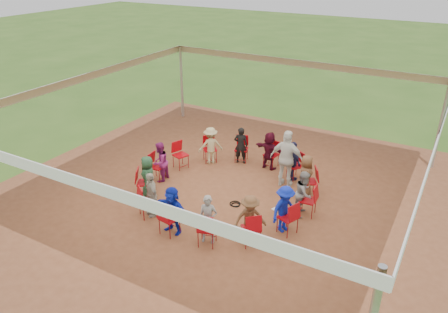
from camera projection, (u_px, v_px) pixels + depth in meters
The scene contains 33 objects.
ground at pixel (227, 196), 12.83m from camera, with size 80.00×80.00×0.00m, color #35591B.
dirt_patch at pixel (227, 196), 12.83m from camera, with size 13.00×13.00×0.00m, color brown.
tent at pixel (227, 120), 11.82m from camera, with size 10.33×10.33×3.00m.
chair_0 at pixel (288, 218), 10.97m from camera, with size 0.42×0.44×0.90m, color #A1050D, non-canonical shape.
chair_1 at pixel (308, 200), 11.73m from camera, with size 0.42×0.44×0.90m, color #A1050D, non-canonical shape.
chair_2 at pixel (309, 182), 12.67m from camera, with size 0.42×0.44×0.90m, color #A1050D, non-canonical shape.
chair_3 at pixel (295, 166), 13.61m from camera, with size 0.42×0.44×0.90m, color #A1050D, non-canonical shape.
chair_4 at pixel (271, 155), 14.35m from camera, with size 0.42×0.44×0.90m, color #A1050D, non-canonical shape.
chair_5 at pixel (241, 149), 14.75m from camera, with size 0.42×0.44×0.90m, color #A1050D, non-canonical shape.
chair_6 at pixel (210, 149), 14.74m from camera, with size 0.42×0.44×0.90m, color #A1050D, non-canonical shape.
chair_7 at pixel (181, 155), 14.31m from camera, with size 0.42×0.44×0.90m, color #A1050D, non-canonical shape.
chair_8 at pixel (157, 167), 13.55m from camera, with size 0.42×0.44×0.90m, color #A1050D, non-canonical shape.
chair_9 at pixel (144, 183), 12.61m from camera, with size 0.42×0.44×0.90m, color #A1050D, non-canonical shape.
chair_10 at pixel (148, 201), 11.67m from camera, with size 0.42×0.44×0.90m, color #A1050D, non-canonical shape.
chair_11 at pixel (169, 219), 10.93m from camera, with size 0.42×0.44×0.90m, color #A1050D, non-canonical shape.
chair_12 at pixel (207, 229), 10.53m from camera, with size 0.42×0.44×0.90m, color #A1050D, non-canonical shape.
chair_13 at pixel (251, 228), 10.54m from camera, with size 0.42×0.44×0.90m, color #A1050D, non-canonical shape.
person_seated_0 at pixel (285, 209), 10.97m from camera, with size 0.82×0.41×1.27m, color #0C1FAB.
person_seated_1 at pixel (304, 193), 11.69m from camera, with size 0.62×0.36×1.27m, color gray.
person_seated_2 at pixel (306, 176), 12.59m from camera, with size 0.62×0.35×1.27m, color brown.
person_seated_3 at pixel (293, 161), 13.47m from camera, with size 0.75×0.38×1.27m, color #1B1E46.
person_seated_4 at pixel (269, 151), 14.18m from camera, with size 1.18×0.44×1.27m, color #430A1B.
person_seated_5 at pixel (241, 145), 14.57m from camera, with size 0.46×0.30×1.27m, color black.
person_seated_6 at pixel (211, 145), 14.55m from camera, with size 0.82×0.41×1.27m, color tan.
person_seated_7 at pixel (160, 162), 13.42m from camera, with size 0.62×0.36×1.27m, color #811D65.
person_seated_8 at pixel (148, 177), 12.53m from camera, with size 0.62×0.35×1.27m, color #20462C.
person_seated_9 at pixel (151, 194), 11.64m from camera, with size 0.75×0.38×1.27m, color #ACA797.
person_seated_10 at pixel (172, 210), 10.93m from camera, with size 1.18×0.44×1.27m, color #0C1FAB.
person_seated_11 at pixel (208, 219), 10.55m from camera, with size 0.46×0.30×1.27m, color gray.
person_seated_12 at pixel (250, 219), 10.56m from camera, with size 0.82×0.41×1.27m, color brown.
standing_person at pixel (287, 159), 13.00m from camera, with size 1.05×0.54×1.80m, color silver.
cable_coil at pixel (235, 204), 12.36m from camera, with size 0.35×0.35×0.03m.
laptop at pixel (280, 208), 11.10m from camera, with size 0.33×0.37×0.21m.
Camera 1 is at (5.41, -9.70, 6.53)m, focal length 35.00 mm.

